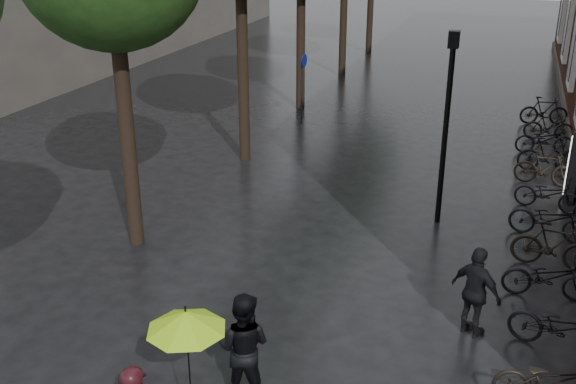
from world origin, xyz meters
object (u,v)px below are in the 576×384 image
at_px(pedestrian_walking, 476,292).
at_px(parked_bicycles, 549,197).
at_px(person_black, 243,347).
at_px(lamp_post, 447,111).

height_order(pedestrian_walking, parked_bicycles, pedestrian_walking).
height_order(person_black, lamp_post, lamp_post).
xyz_separation_m(parked_bicycles, lamp_post, (-2.48, -1.29, 2.27)).
distance_m(pedestrian_walking, parked_bicycles, 6.00).
distance_m(parked_bicycles, lamp_post, 3.60).
relative_size(pedestrian_walking, parked_bicycles, 0.10).
relative_size(person_black, pedestrian_walking, 1.06).
height_order(pedestrian_walking, lamp_post, lamp_post).
height_order(parked_bicycles, lamp_post, lamp_post).
bearing_deg(lamp_post, parked_bicycles, 27.49).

